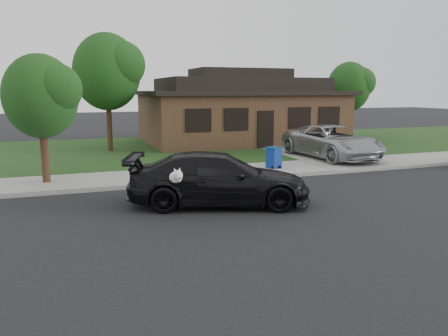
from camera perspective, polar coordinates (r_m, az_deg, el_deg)
name	(u,v)px	position (r m, az deg, el deg)	size (l,w,h in m)	color
ground	(297,201)	(13.92, 9.53, -4.30)	(120.00, 120.00, 0.00)	black
sidewalk	(239,172)	(18.33, 1.94, -0.48)	(60.00, 3.00, 0.12)	gray
curb	(253,178)	(16.97, 3.80, -1.36)	(60.00, 0.12, 0.12)	gray
lawn	(189,148)	(25.84, -4.60, 2.62)	(60.00, 13.00, 0.13)	#193814
driveway	(304,150)	(25.37, 10.43, 2.36)	(4.50, 13.00, 0.14)	gray
sedan	(219,179)	(13.17, -0.69, -1.44)	(5.87, 3.82, 1.58)	black
minivan	(332,142)	(22.14, 13.93, 3.37)	(2.65, 5.74, 1.60)	#A8AAAF
recycling_bin	(274,157)	(18.93, 6.52, 1.40)	(0.71, 0.71, 0.91)	navy
house	(240,110)	(28.81, 2.07, 7.55)	(12.60, 8.60, 4.65)	#422B1C
tree_0	(110,70)	(24.75, -14.63, 12.24)	(3.78, 3.60, 6.34)	#332114
tree_1	(351,86)	(32.18, 16.31, 10.25)	(3.15, 3.00, 5.25)	#332114
tree_2	(44,95)	(16.88, -22.46, 8.81)	(2.73, 2.60, 4.59)	#332114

